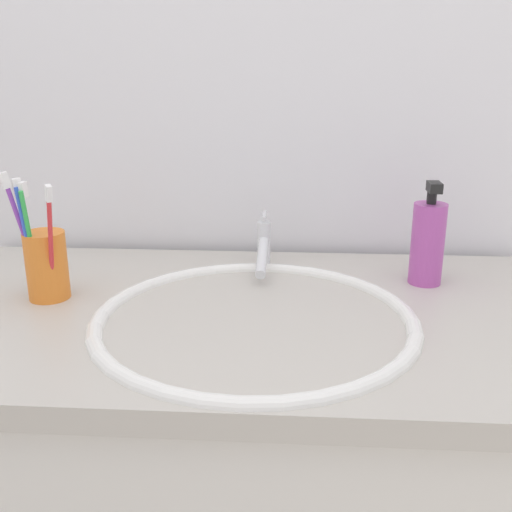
# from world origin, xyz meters

# --- Properties ---
(tiled_wall_back) EXTENTS (2.24, 0.04, 2.40)m
(tiled_wall_back) POSITION_xyz_m (0.00, 0.33, 1.20)
(tiled_wall_back) COLOR silver
(tiled_wall_back) RESTS_ON ground
(sink_basin) EXTENTS (0.48, 0.48, 0.12)m
(sink_basin) POSITION_xyz_m (0.02, -0.05, 0.81)
(sink_basin) COLOR white
(sink_basin) RESTS_ON vanity_counter
(faucet) EXTENTS (0.02, 0.15, 0.10)m
(faucet) POSITION_xyz_m (0.02, 0.18, 0.89)
(faucet) COLOR silver
(faucet) RESTS_ON sink_basin
(toothbrush_cup) EXTENTS (0.06, 0.06, 0.11)m
(toothbrush_cup) POSITION_xyz_m (-0.31, 0.02, 0.90)
(toothbrush_cup) COLOR orange
(toothbrush_cup) RESTS_ON vanity_counter
(toothbrush_purple) EXTENTS (0.04, 0.04, 0.20)m
(toothbrush_purple) POSITION_xyz_m (-0.33, 0.00, 0.97)
(toothbrush_purple) COLOR purple
(toothbrush_purple) RESTS_ON toothbrush_cup
(toothbrush_blue) EXTENTS (0.02, 0.02, 0.19)m
(toothbrush_blue) POSITION_xyz_m (-0.32, 0.00, 0.96)
(toothbrush_blue) COLOR blue
(toothbrush_blue) RESTS_ON toothbrush_cup
(toothbrush_red) EXTENTS (0.04, 0.05, 0.19)m
(toothbrush_red) POSITION_xyz_m (-0.28, -0.01, 0.96)
(toothbrush_red) COLOR red
(toothbrush_red) RESTS_ON toothbrush_cup
(toothbrush_green) EXTENTS (0.01, 0.03, 0.19)m
(toothbrush_green) POSITION_xyz_m (-0.32, 0.00, 0.96)
(toothbrush_green) COLOR green
(toothbrush_green) RESTS_ON toothbrush_cup
(soap_dispenser) EXTENTS (0.06, 0.06, 0.18)m
(soap_dispenser) POSITION_xyz_m (0.30, 0.13, 0.92)
(soap_dispenser) COLOR #B24CA5
(soap_dispenser) RESTS_ON vanity_counter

